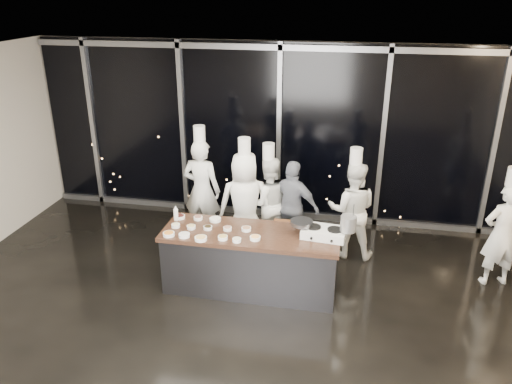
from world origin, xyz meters
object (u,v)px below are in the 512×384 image
stove (324,233)px  chef_center (268,202)px  frying_pan (301,222)px  chef_side (502,234)px  demo_counter (251,260)px  chef_left (245,203)px  stock_pot (348,224)px  guest (293,207)px  chef_far_left (202,190)px  chef_right (352,209)px

stove → chef_center: bearing=133.7°
frying_pan → chef_side: (2.78, 0.73, -0.26)m
demo_counter → stove: bearing=3.6°
chef_side → chef_center: bearing=-25.2°
stove → chef_left: (-1.31, 0.96, -0.10)m
stove → stock_pot: stock_pot is taller
stock_pot → guest: 1.55m
demo_counter → stock_pot: 1.49m
chef_far_left → chef_right: 2.48m
chef_left → chef_right: size_ratio=1.07×
chef_left → chef_right: chef_left is taller
stove → guest: bearing=121.8°
stove → chef_right: (0.36, 1.20, -0.16)m
demo_counter → chef_far_left: chef_far_left is taller
stock_pot → chef_center: (-1.30, 1.31, -0.36)m
frying_pan → guest: guest is taller
chef_center → frying_pan: bearing=94.6°
chef_center → stock_pot: bearing=111.0°
guest → chef_side: bearing=-169.7°
demo_counter → stove: (1.00, 0.06, 0.51)m
chef_center → chef_side: 3.49m
chef_far_left → chef_side: (4.58, -0.53, -0.10)m
stock_pot → chef_far_left: 2.78m
stock_pot → chef_left: 1.93m
stock_pot → chef_left: chef_left is taller
stock_pot → chef_center: bearing=134.8°
demo_counter → chef_far_left: 1.81m
frying_pan → stock_pot: bearing=-1.0°
chef_center → chef_side: (3.45, -0.51, 0.02)m
stove → demo_counter: bearing=-170.4°
demo_counter → chef_left: (-0.31, 1.03, 0.41)m
chef_center → chef_right: (1.35, -0.08, 0.02)m
stove → chef_right: bearing=79.1°
demo_counter → chef_far_left: bearing=129.4°
frying_pan → chef_far_left: bearing=151.0°
guest → chef_right: 0.94m
guest → demo_counter: bearing=89.1°
frying_pan → chef_far_left: chef_far_left is taller
chef_far_left → chef_center: bearing=-175.4°
frying_pan → chef_center: 1.43m
chef_far_left → chef_center: 1.13m
chef_center → guest: (0.42, -0.10, -0.02)m
stove → frying_pan: 0.34m
chef_right → chef_left: bearing=8.3°
stock_pot → guest: bearing=126.1°
chef_far_left → chef_side: size_ratio=1.11×
chef_far_left → guest: bearing=-178.7°
chef_center → guest: bearing=143.3°
chef_left → chef_side: chef_left is taller
chef_left → chef_center: chef_left is taller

